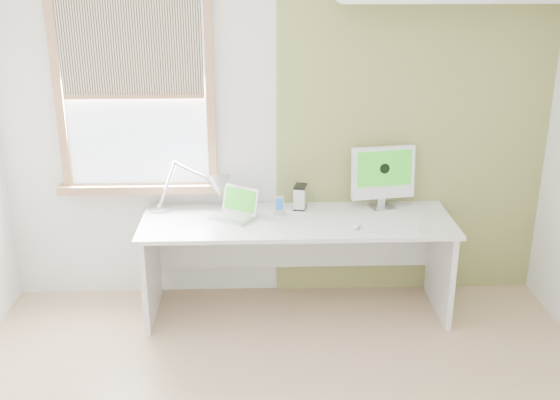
{
  "coord_description": "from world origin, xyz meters",
  "views": [
    {
      "loc": [
        -0.14,
        -2.94,
        2.46
      ],
      "look_at": [
        0.0,
        1.05,
        1.0
      ],
      "focal_mm": 42.45,
      "sensor_mm": 36.0,
      "label": 1
    }
  ],
  "objects_px": {
    "desk_lamp": "(208,188)",
    "external_drive": "(300,197)",
    "laptop": "(236,210)",
    "imac": "(383,174)",
    "desk": "(296,241)"
  },
  "relations": [
    {
      "from": "desk",
      "to": "external_drive",
      "type": "relative_size",
      "value": 12.55
    },
    {
      "from": "desk_lamp",
      "to": "laptop",
      "type": "relative_size",
      "value": 1.74
    },
    {
      "from": "laptop",
      "to": "external_drive",
      "type": "distance_m",
      "value": 0.49
    },
    {
      "from": "laptop",
      "to": "desk",
      "type": "bearing_deg",
      "value": -1.44
    },
    {
      "from": "desk",
      "to": "imac",
      "type": "relative_size",
      "value": 4.63
    },
    {
      "from": "external_drive",
      "to": "imac",
      "type": "height_order",
      "value": "imac"
    },
    {
      "from": "imac",
      "to": "laptop",
      "type": "bearing_deg",
      "value": -171.74
    },
    {
      "from": "desk_lamp",
      "to": "external_drive",
      "type": "distance_m",
      "value": 0.68
    },
    {
      "from": "laptop",
      "to": "imac",
      "type": "xyz_separation_m",
      "value": [
        1.07,
        0.16,
        0.21
      ]
    },
    {
      "from": "imac",
      "to": "desk",
      "type": "bearing_deg",
      "value": -165.38
    },
    {
      "from": "desk",
      "to": "desk_lamp",
      "type": "distance_m",
      "value": 0.75
    },
    {
      "from": "desk_lamp",
      "to": "external_drive",
      "type": "xyz_separation_m",
      "value": [
        0.67,
        0.11,
        -0.11
      ]
    },
    {
      "from": "desk",
      "to": "desk_lamp",
      "type": "relative_size",
      "value": 3.39
    },
    {
      "from": "desk_lamp",
      "to": "external_drive",
      "type": "height_order",
      "value": "desk_lamp"
    },
    {
      "from": "external_drive",
      "to": "desk",
      "type": "bearing_deg",
      "value": -101.81
    }
  ]
}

